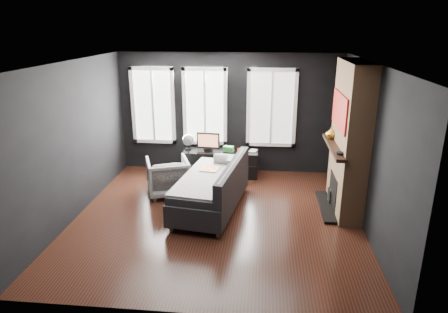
# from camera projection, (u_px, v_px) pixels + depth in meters

# --- Properties ---
(floor) EXTENTS (5.00, 5.00, 0.00)m
(floor) POSITION_uv_depth(u_px,v_px,m) (217.00, 217.00, 7.11)
(floor) COLOR black
(floor) RESTS_ON ground
(ceiling) EXTENTS (5.00, 5.00, 0.00)m
(ceiling) POSITION_uv_depth(u_px,v_px,m) (216.00, 63.00, 6.26)
(ceiling) COLOR white
(ceiling) RESTS_ON ground
(wall_back) EXTENTS (5.00, 0.02, 2.70)m
(wall_back) POSITION_uv_depth(u_px,v_px,m) (229.00, 113.00, 9.05)
(wall_back) COLOR black
(wall_back) RESTS_ON ground
(wall_left) EXTENTS (0.02, 5.00, 2.70)m
(wall_left) POSITION_uv_depth(u_px,v_px,m) (73.00, 141.00, 6.92)
(wall_left) COLOR black
(wall_left) RESTS_ON ground
(wall_right) EXTENTS (0.02, 5.00, 2.70)m
(wall_right) POSITION_uv_depth(u_px,v_px,m) (370.00, 149.00, 6.45)
(wall_right) COLOR black
(wall_right) RESTS_ON ground
(windows) EXTENTS (4.00, 0.16, 1.76)m
(windows) POSITION_uv_depth(u_px,v_px,m) (209.00, 67.00, 8.73)
(windows) COLOR white
(windows) RESTS_ON wall_back
(fireplace) EXTENTS (0.70, 1.62, 2.70)m
(fireplace) POSITION_uv_depth(u_px,v_px,m) (350.00, 139.00, 7.04)
(fireplace) COLOR #93724C
(fireplace) RESTS_ON floor
(sofa) EXTENTS (1.40, 2.32, 0.94)m
(sofa) POSITION_uv_depth(u_px,v_px,m) (211.00, 185.00, 7.31)
(sofa) COLOR #28272A
(sofa) RESTS_ON floor
(stripe_pillow) EXTENTS (0.10, 0.38, 0.37)m
(stripe_pillow) POSITION_uv_depth(u_px,v_px,m) (230.00, 167.00, 7.65)
(stripe_pillow) COLOR gray
(stripe_pillow) RESTS_ON sofa
(armchair) EXTENTS (1.01, 0.98, 0.82)m
(armchair) POSITION_uv_depth(u_px,v_px,m) (168.00, 175.00, 7.99)
(armchair) COLOR silver
(armchair) RESTS_ON floor
(media_console) EXTENTS (1.69, 0.55, 0.58)m
(media_console) POSITION_uv_depth(u_px,v_px,m) (220.00, 163.00, 9.02)
(media_console) COLOR black
(media_console) RESTS_ON floor
(monitor) EXTENTS (0.54, 0.16, 0.47)m
(monitor) POSITION_uv_depth(u_px,v_px,m) (208.00, 140.00, 8.88)
(monitor) COLOR black
(monitor) RESTS_ON media_console
(desk_fan) EXTENTS (0.33, 0.33, 0.36)m
(desk_fan) POSITION_uv_depth(u_px,v_px,m) (188.00, 142.00, 8.97)
(desk_fan) COLOR #A9A9A9
(desk_fan) RESTS_ON media_console
(mug) EXTENTS (0.14, 0.12, 0.12)m
(mug) POSITION_uv_depth(u_px,v_px,m) (240.00, 150.00, 8.81)
(mug) COLOR red
(mug) RESTS_ON media_console
(book) EXTENTS (0.16, 0.06, 0.22)m
(book) POSITION_uv_depth(u_px,v_px,m) (250.00, 146.00, 8.91)
(book) COLOR beige
(book) RESTS_ON media_console
(storage_box) EXTENTS (0.25, 0.20, 0.12)m
(storage_box) POSITION_uv_depth(u_px,v_px,m) (229.00, 149.00, 8.88)
(storage_box) COLOR #317636
(storage_box) RESTS_ON media_console
(mantel_vase) EXTENTS (0.26, 0.26, 0.20)m
(mantel_vase) POSITION_uv_depth(u_px,v_px,m) (331.00, 133.00, 7.49)
(mantel_vase) COLOR gold
(mantel_vase) RESTS_ON fireplace
(mantel_clock) EXTENTS (0.13, 0.13, 0.04)m
(mantel_clock) POSITION_uv_depth(u_px,v_px,m) (340.00, 153.00, 6.57)
(mantel_clock) COLOR black
(mantel_clock) RESTS_ON fireplace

